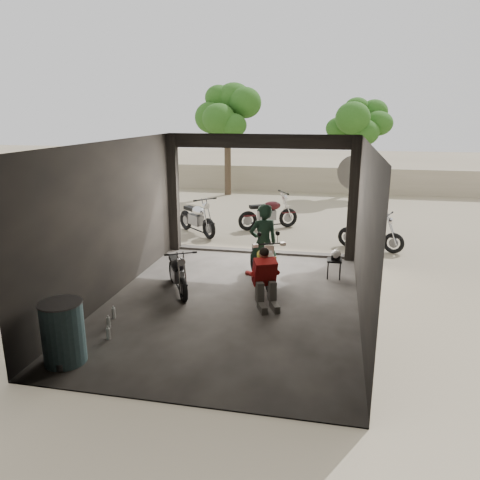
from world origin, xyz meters
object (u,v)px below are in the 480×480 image
at_px(outside_bike_a, 197,215).
at_px(sign_post, 354,188).
at_px(main_bike, 262,260).
at_px(oil_drum, 63,333).
at_px(outside_bike_c, 371,231).
at_px(rider, 263,243).
at_px(left_bike, 177,270).
at_px(stool, 334,263).
at_px(mechanic, 266,280).
at_px(helmet, 336,254).
at_px(outside_bike_b, 268,211).

bearing_deg(outside_bike_a, sign_post, -63.87).
distance_m(main_bike, oil_drum, 4.70).
distance_m(outside_bike_c, sign_post, 1.58).
relative_size(main_bike, rider, 0.91).
relative_size(left_bike, oil_drum, 1.50).
height_order(stool, sign_post, sign_post).
height_order(outside_bike_c, oil_drum, outside_bike_c).
distance_m(outside_bike_a, mechanic, 6.05).
bearing_deg(outside_bike_c, stool, 178.23).
xyz_separation_m(outside_bike_c, stool, (-0.96, -2.58, -0.16)).
distance_m(helmet, oil_drum, 6.20).
height_order(rider, oil_drum, rider).
xyz_separation_m(mechanic, oil_drum, (-2.71, -2.70, -0.08)).
distance_m(outside_bike_a, outside_bike_c, 5.29).
bearing_deg(left_bike, rider, 1.84).
distance_m(stool, oil_drum, 6.16).
bearing_deg(mechanic, left_bike, 143.35).
relative_size(outside_bike_c, mechanic, 1.40).
height_order(left_bike, oil_drum, left_bike).
bearing_deg(outside_bike_b, oil_drum, 138.99).
relative_size(outside_bike_a, stool, 3.90).
distance_m(outside_bike_b, sign_post, 3.83).
xyz_separation_m(left_bike, outside_bike_b, (1.08, 5.94, 0.11)).
relative_size(outside_bike_c, oil_drum, 1.63).
xyz_separation_m(outside_bike_c, rider, (-2.55, -3.07, 0.35)).
bearing_deg(oil_drum, mechanic, 44.93).
height_order(stool, oil_drum, oil_drum).
relative_size(mechanic, helmet, 4.54).
height_order(outside_bike_a, rider, rider).
bearing_deg(oil_drum, outside_bike_c, 55.68).
xyz_separation_m(outside_bike_a, mechanic, (3.00, -5.26, -0.03)).
bearing_deg(main_bike, helmet, -1.28).
relative_size(stool, helmet, 1.82).
xyz_separation_m(mechanic, stool, (1.29, 1.98, -0.19)).
relative_size(outside_bike_b, stool, 3.90).
height_order(left_bike, mechanic, mechanic).
distance_m(main_bike, stool, 1.72).
relative_size(outside_bike_b, sign_post, 0.67).
xyz_separation_m(main_bike, left_bike, (-1.69, -0.86, -0.04)).
xyz_separation_m(rider, mechanic, (0.30, -1.49, -0.32)).
height_order(helmet, oil_drum, oil_drum).
distance_m(outside_bike_b, outside_bike_c, 3.65).
xyz_separation_m(stool, helmet, (0.02, 0.03, 0.19)).
distance_m(rider, sign_post, 3.23).
xyz_separation_m(stool, oil_drum, (-4.00, -4.68, 0.11)).
relative_size(outside_bike_a, oil_drum, 1.82).
height_order(outside_bike_b, outside_bike_c, outside_bike_b).
height_order(outside_bike_b, helmet, outside_bike_b).
bearing_deg(left_bike, helmet, -4.51).
bearing_deg(stool, helmet, 51.23).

